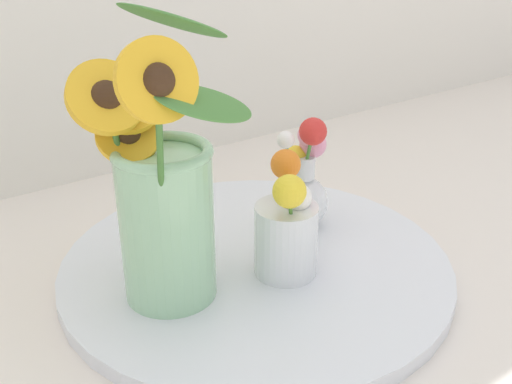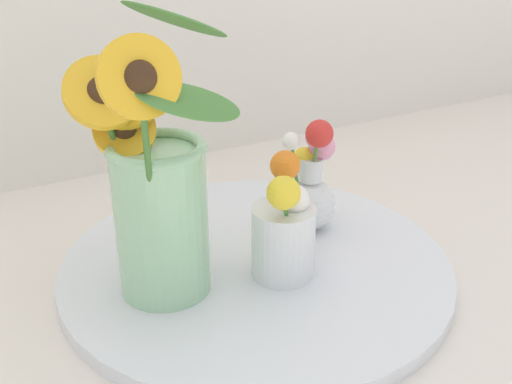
{
  "view_description": "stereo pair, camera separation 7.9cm",
  "coord_description": "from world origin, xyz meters",
  "px_view_note": "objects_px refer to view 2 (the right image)",
  "views": [
    {
      "loc": [
        -0.38,
        -0.47,
        0.46
      ],
      "look_at": [
        0.04,
        0.11,
        0.12
      ],
      "focal_mm": 42.0,
      "sensor_mm": 36.0,
      "label": 1
    },
    {
      "loc": [
        -0.31,
        -0.52,
        0.46
      ],
      "look_at": [
        0.04,
        0.11,
        0.12
      ],
      "focal_mm": 42.0,
      "sensor_mm": 36.0,
      "label": 2
    }
  ],
  "objects_px": {
    "serving_tray": "(256,265)",
    "vase_small_center": "(284,230)",
    "vase_bulb_right": "(311,185)",
    "mason_jar_sunflowers": "(157,193)"
  },
  "relations": [
    {
      "from": "vase_small_center",
      "to": "serving_tray",
      "type": "bearing_deg",
      "value": 105.26
    },
    {
      "from": "vase_bulb_right",
      "to": "serving_tray",
      "type": "bearing_deg",
      "value": -161.09
    },
    {
      "from": "serving_tray",
      "to": "vase_bulb_right",
      "type": "relative_size",
      "value": 3.0
    },
    {
      "from": "serving_tray",
      "to": "vase_small_center",
      "type": "xyz_separation_m",
      "value": [
        0.01,
        -0.05,
        0.08
      ]
    },
    {
      "from": "serving_tray",
      "to": "mason_jar_sunflowers",
      "type": "xyz_separation_m",
      "value": [
        -0.14,
        -0.0,
        0.14
      ]
    },
    {
      "from": "mason_jar_sunflowers",
      "to": "vase_small_center",
      "type": "bearing_deg",
      "value": -17.37
    },
    {
      "from": "serving_tray",
      "to": "vase_bulb_right",
      "type": "height_order",
      "value": "vase_bulb_right"
    },
    {
      "from": "serving_tray",
      "to": "vase_small_center",
      "type": "distance_m",
      "value": 0.09
    },
    {
      "from": "mason_jar_sunflowers",
      "to": "vase_small_center",
      "type": "height_order",
      "value": "mason_jar_sunflowers"
    },
    {
      "from": "serving_tray",
      "to": "vase_small_center",
      "type": "bearing_deg",
      "value": -74.74
    }
  ]
}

